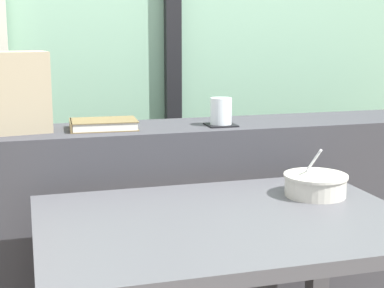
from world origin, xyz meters
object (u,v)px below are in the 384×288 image
(closed_book, at_px, (103,124))
(soup_bowl, at_px, (315,185))
(breakfast_table, at_px, (225,261))
(juice_glass, at_px, (221,113))
(coaster_square, at_px, (221,125))

(closed_book, distance_m, soup_bowl, 0.73)
(breakfast_table, distance_m, juice_glass, 0.63)
(closed_book, bearing_deg, breakfast_table, -66.99)
(juice_glass, height_order, closed_book, juice_glass)
(soup_bowl, bearing_deg, breakfast_table, -159.71)
(coaster_square, relative_size, juice_glass, 1.08)
(breakfast_table, height_order, juice_glass, juice_glass)
(coaster_square, distance_m, soup_bowl, 0.45)
(breakfast_table, xyz_separation_m, soup_bowl, (0.32, 0.12, 0.15))
(coaster_square, xyz_separation_m, soup_bowl, (0.16, -0.40, -0.12))
(closed_book, height_order, soup_bowl, closed_book)
(juice_glass, distance_m, closed_book, 0.41)
(coaster_square, bearing_deg, juice_glass, 63.43)
(coaster_square, distance_m, closed_book, 0.41)
(soup_bowl, bearing_deg, closed_book, 141.41)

